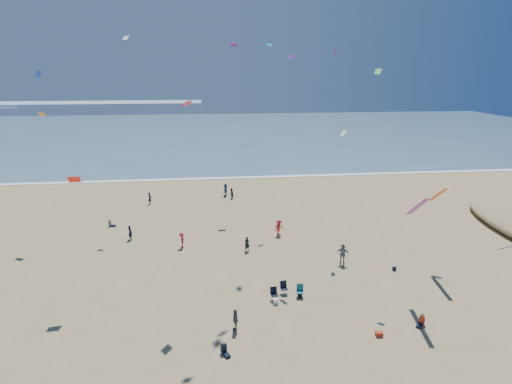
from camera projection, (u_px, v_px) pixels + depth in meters
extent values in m
cube|color=#476B84|center=(214.00, 132.00, 111.71)|extent=(220.00, 100.00, 0.06)
cube|color=white|center=(218.00, 178.00, 64.18)|extent=(220.00, 1.20, 0.08)
cube|color=#7A8EA8|center=(76.00, 106.00, 176.15)|extent=(110.00, 20.00, 3.20)
imported|color=red|center=(182.00, 240.00, 39.04)|extent=(0.72, 1.05, 1.50)
imported|color=#2B4D77|center=(225.00, 190.00, 55.17)|extent=(0.65, 1.63, 1.72)
imported|color=black|center=(231.00, 193.00, 53.94)|extent=(0.87, 0.89, 1.44)
imported|color=black|center=(130.00, 233.00, 40.85)|extent=(0.64, 0.65, 1.52)
imported|color=black|center=(150.00, 198.00, 51.79)|extent=(0.50, 0.64, 1.54)
imported|color=red|center=(279.00, 228.00, 41.95)|extent=(1.24, 1.08, 1.66)
imported|color=gray|center=(343.00, 254.00, 35.57)|extent=(1.22, 0.92, 1.93)
imported|color=slate|center=(235.00, 320.00, 26.48)|extent=(0.43, 0.96, 1.60)
imported|color=black|center=(247.00, 244.00, 38.17)|extent=(0.62, 0.52, 1.45)
cube|color=white|center=(276.00, 302.00, 29.63)|extent=(0.35, 0.20, 0.40)
cube|color=black|center=(300.00, 295.00, 30.48)|extent=(0.30, 0.22, 0.38)
cube|color=red|center=(379.00, 334.00, 26.08)|extent=(0.45, 0.30, 0.30)
cube|color=black|center=(394.00, 269.00, 34.65)|extent=(0.28, 0.18, 0.34)
cube|color=#D1264C|center=(187.00, 103.00, 27.95)|extent=(0.83, 0.90, 0.38)
cube|color=blue|center=(39.00, 74.00, 30.68)|extent=(0.56, 0.47, 0.44)
cube|color=white|center=(126.00, 38.00, 42.84)|extent=(0.73, 0.76, 0.45)
cube|color=white|center=(343.00, 133.00, 41.64)|extent=(0.63, 0.70, 0.56)
cube|color=red|center=(74.00, 180.00, 28.79)|extent=(0.84, 0.41, 0.51)
cube|color=orange|center=(42.00, 114.00, 39.38)|extent=(0.88, 0.62, 0.40)
cube|color=#5F2698|center=(292.00, 57.00, 33.75)|extent=(0.70, 0.87, 0.34)
cube|color=#2092D4|center=(270.00, 45.00, 43.78)|extent=(0.76, 0.66, 0.28)
cube|color=green|center=(378.00, 72.00, 30.89)|extent=(0.68, 0.68, 0.42)
cube|color=#5E2CA3|center=(335.00, 51.00, 37.94)|extent=(0.54, 0.58, 0.66)
cube|color=#671B98|center=(234.00, 45.00, 47.56)|extent=(0.84, 0.27, 0.46)
cube|color=purple|center=(417.00, 207.00, 28.56)|extent=(0.35, 3.14, 2.21)
cube|color=#E95318|center=(438.00, 195.00, 33.25)|extent=(0.35, 2.64, 1.87)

